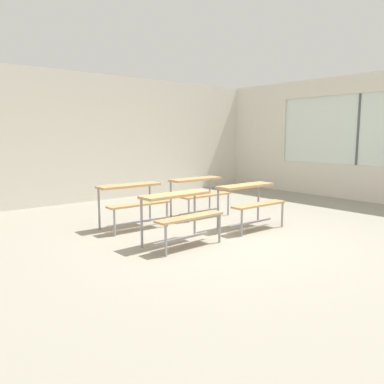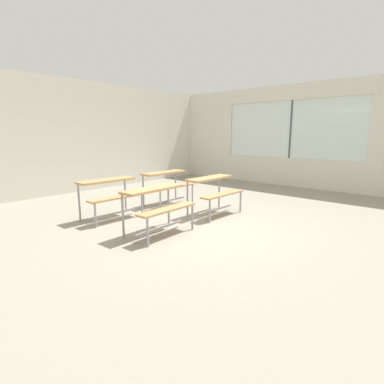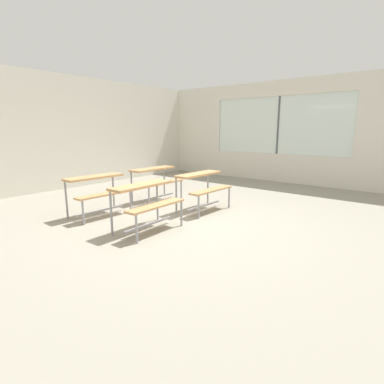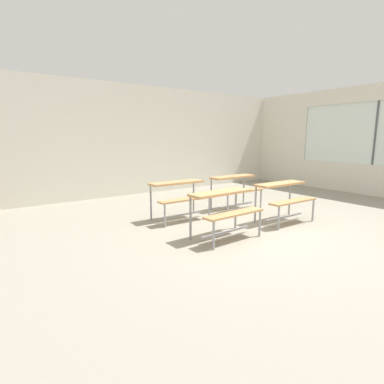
% 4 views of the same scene
% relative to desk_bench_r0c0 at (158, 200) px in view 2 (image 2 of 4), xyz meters
% --- Properties ---
extents(ground, '(10.00, 9.00, 0.05)m').
position_rel_desk_bench_r0c0_xyz_m(ground, '(0.68, -0.16, -0.59)').
color(ground, gray).
extents(wall_back, '(10.00, 0.12, 3.00)m').
position_rel_desk_bench_r0c0_xyz_m(wall_back, '(0.68, 4.34, 0.94)').
color(wall_back, silver).
rests_on(wall_back, ground).
extents(wall_right, '(0.12, 9.00, 3.00)m').
position_rel_desk_bench_r0c0_xyz_m(wall_right, '(5.68, -0.29, 0.88)').
color(wall_right, silver).
rests_on(wall_right, ground).
extents(desk_bench_r0c0, '(1.12, 0.62, 0.74)m').
position_rel_desk_bench_r0c0_xyz_m(desk_bench_r0c0, '(0.00, 0.00, 0.00)').
color(desk_bench_r0c0, tan).
rests_on(desk_bench_r0c0, ground).
extents(desk_bench_r0c1, '(1.11, 0.61, 0.74)m').
position_rel_desk_bench_r0c0_xyz_m(desk_bench_r0c1, '(1.52, 0.04, 0.00)').
color(desk_bench_r0c1, tan).
rests_on(desk_bench_r0c1, ground).
extents(desk_bench_r1c0, '(1.11, 0.62, 0.74)m').
position_rel_desk_bench_r0c0_xyz_m(desk_bench_r1c0, '(0.00, 1.32, 0.00)').
color(desk_bench_r1c0, tan).
rests_on(desk_bench_r1c0, ground).
extents(desk_bench_r1c1, '(1.11, 0.60, 0.74)m').
position_rel_desk_bench_r0c0_xyz_m(desk_bench_r1c1, '(1.50, 1.33, 0.00)').
color(desk_bench_r1c1, tan).
rests_on(desk_bench_r1c1, ground).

